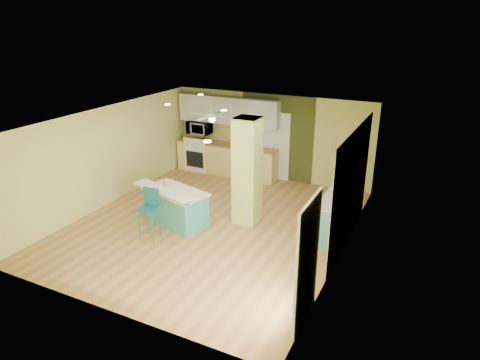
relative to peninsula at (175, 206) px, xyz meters
name	(u,v)px	position (x,y,z in m)	size (l,w,h in m)	color
floor	(213,224)	(0.80, 0.32, -0.44)	(6.00, 7.00, 0.01)	#A47139
ceiling	(210,119)	(0.80, 0.32, 2.07)	(6.00, 7.00, 0.01)	white
wall_back	(271,137)	(0.80, 3.83, 0.81)	(6.00, 0.01, 2.50)	#CFD270
wall_front	(100,244)	(0.80, -3.18, 0.81)	(6.00, 0.01, 2.50)	#CFD270
wall_left	(108,156)	(-2.20, 0.32, 0.81)	(0.01, 7.00, 2.50)	#CFD270
wall_right	(346,197)	(3.81, 0.32, 0.81)	(0.01, 7.00, 2.50)	#CFD270
wood_panel	(351,187)	(3.79, 0.92, 0.81)	(0.02, 3.40, 2.50)	#978256
olive_accent	(277,138)	(1.00, 3.81, 0.81)	(2.20, 0.02, 2.50)	#39451B
interior_door	(276,146)	(1.00, 3.78, 0.56)	(0.82, 0.05, 2.00)	white
french_door	(307,263)	(3.77, -1.98, 0.61)	(0.04, 1.08, 2.10)	silver
column	(247,172)	(1.45, 0.82, 0.81)	(0.55, 0.55, 2.50)	#B2C25A
kitchen_run	(227,159)	(-0.50, 3.52, 0.03)	(3.25, 0.63, 0.94)	#E6DB78
stove	(200,155)	(-1.45, 3.51, 0.02)	(0.76, 0.66, 1.08)	white
upper_cabinets	(228,110)	(-0.50, 3.64, 1.51)	(3.20, 0.34, 0.80)	silver
microwave	(199,128)	(-1.45, 3.52, 0.91)	(0.70, 0.48, 0.39)	silver
ceiling_fan	(212,115)	(-0.30, 2.32, 1.64)	(1.41, 1.41, 0.61)	silver
pendant_lamp	(340,153)	(3.45, 1.07, 1.45)	(0.14, 0.14, 0.69)	white
wall_decor	(354,170)	(3.77, 1.12, 1.11)	(0.03, 0.90, 0.70)	brown
peninsula	(175,206)	(0.00, 0.00, 0.00)	(1.85, 1.35, 0.94)	teal
bar_stool	(150,206)	(-0.07, -0.81, 0.32)	(0.42, 0.42, 1.14)	teal
side_counter	(335,218)	(3.50, 0.96, 0.03)	(0.61, 1.44, 0.93)	teal
fruit_bowl	(236,145)	(-0.16, 3.45, 0.54)	(0.29, 0.29, 0.07)	#362316
canister	(166,183)	(-0.34, 0.16, 0.46)	(0.15, 0.15, 0.15)	gold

